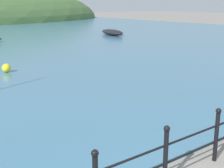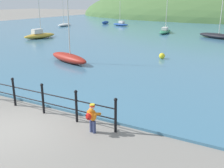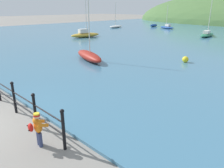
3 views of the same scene
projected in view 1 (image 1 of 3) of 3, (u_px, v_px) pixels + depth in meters
The scene contains 3 objects.
iron_railing at pixel (166, 154), 5.76m from camera, with size 6.42×0.12×1.21m.
boat_far_left at pixel (112, 32), 32.75m from camera, with size 2.10×4.18×0.58m.
mooring_buoy at pixel (6, 68), 15.06m from camera, with size 0.43×0.43×0.43m, color yellow.
Camera 1 is at (-3.92, -2.07, 3.34)m, focal length 50.00 mm.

